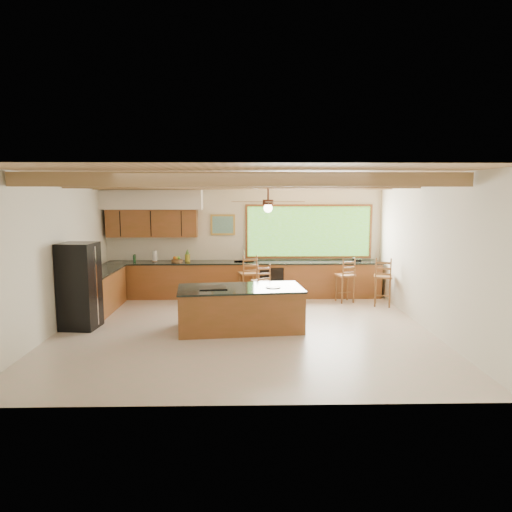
{
  "coord_description": "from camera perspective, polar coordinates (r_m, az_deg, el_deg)",
  "views": [
    {
      "loc": [
        0.06,
        -8.68,
        2.63
      ],
      "look_at": [
        0.26,
        0.8,
        1.35
      ],
      "focal_mm": 32.0,
      "sensor_mm": 36.0,
      "label": 1
    }
  ],
  "objects": [
    {
      "name": "bar_stool_a",
      "position": [
        11.14,
        -1.01,
        -2.31
      ],
      "size": [
        0.52,
        0.52,
        1.18
      ],
      "rotation": [
        0.0,
        0.0,
        0.27
      ],
      "color": "brown",
      "rests_on": "ground"
    },
    {
      "name": "bar_stool_c",
      "position": [
        11.34,
        11.14,
        -2.47
      ],
      "size": [
        0.5,
        0.5,
        1.11
      ],
      "rotation": [
        0.0,
        0.0,
        0.29
      ],
      "color": "brown",
      "rests_on": "ground"
    },
    {
      "name": "refrigerator",
      "position": [
        9.62,
        -21.19,
        -3.5
      ],
      "size": [
        0.72,
        0.71,
        1.7
      ],
      "rotation": [
        0.0,
        0.0,
        -0.1
      ],
      "color": "black",
      "rests_on": "ground"
    },
    {
      "name": "island",
      "position": [
        8.98,
        -1.97,
        -6.56
      ],
      "size": [
        2.51,
        1.37,
        0.86
      ],
      "rotation": [
        0.0,
        0.0,
        0.1
      ],
      "color": "brown",
      "rests_on": "ground"
    },
    {
      "name": "counter_run",
      "position": [
        11.44,
        -5.62,
        -3.27
      ],
      "size": [
        7.12,
        3.1,
        1.24
      ],
      "color": "brown",
      "rests_on": "ground"
    },
    {
      "name": "room_shell",
      "position": [
        9.34,
        -2.65,
        5.12
      ],
      "size": [
        7.27,
        6.54,
        3.02
      ],
      "color": "beige",
      "rests_on": "ground"
    },
    {
      "name": "bar_stool_d",
      "position": [
        11.15,
        15.7,
        -2.61
      ],
      "size": [
        0.53,
        0.53,
        1.17
      ],
      "rotation": [
        0.0,
        0.0,
        -0.3
      ],
      "color": "brown",
      "rests_on": "ground"
    },
    {
      "name": "ground",
      "position": [
        9.07,
        -1.58,
        -9.18
      ],
      "size": [
        7.2,
        7.2,
        0.0
      ],
      "primitive_type": "plane",
      "color": "beige",
      "rests_on": "ground"
    },
    {
      "name": "bar_stool_b",
      "position": [
        10.53,
        0.62,
        -3.3
      ],
      "size": [
        0.5,
        0.5,
        1.06
      ],
      "rotation": [
        0.0,
        0.0,
        0.4
      ],
      "color": "brown",
      "rests_on": "ground"
    }
  ]
}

